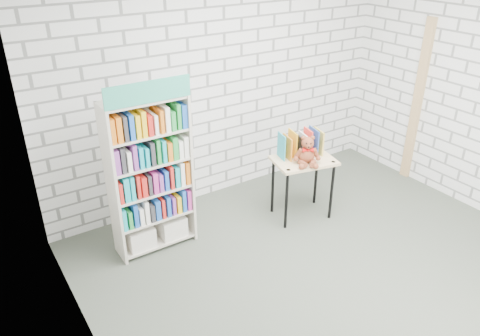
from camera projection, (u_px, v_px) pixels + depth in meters
ground at (333, 270)px, 4.63m from camera, size 4.50×4.50×0.00m
room_shell at (352, 97)px, 3.82m from camera, size 4.52×4.02×2.81m
bookshelf at (150, 175)px, 4.64m from camera, size 0.82×0.32×1.83m
display_table at (303, 167)px, 5.25m from camera, size 0.76×0.60×0.73m
table_books at (300, 144)px, 5.23m from camera, size 0.50×0.30×0.28m
teddy_bear at (307, 153)px, 5.06m from camera, size 0.31×0.29×0.32m
door_trim at (417, 102)px, 5.95m from camera, size 0.05×0.12×2.10m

